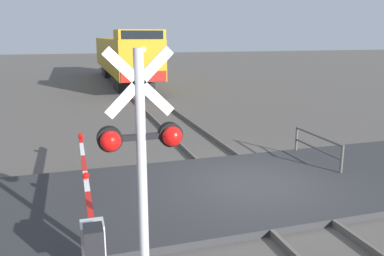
# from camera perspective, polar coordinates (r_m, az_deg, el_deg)

# --- Properties ---
(ground_plane) EXTENTS (160.00, 160.00, 0.00)m
(ground_plane) POSITION_cam_1_polar(r_m,az_deg,el_deg) (10.34, 8.72, -8.72)
(ground_plane) COLOR #514C47
(rail_track_left) EXTENTS (0.08, 80.00, 0.15)m
(rail_track_left) POSITION_cam_1_polar(r_m,az_deg,el_deg) (10.03, 5.00, -8.85)
(rail_track_left) COLOR #59544C
(rail_track_left) RESTS_ON ground_plane
(rail_track_right) EXTENTS (0.08, 80.00, 0.15)m
(rail_track_right) POSITION_cam_1_polar(r_m,az_deg,el_deg) (10.63, 12.25, -7.82)
(rail_track_right) COLOR #59544C
(rail_track_right) RESTS_ON ground_plane
(road_surface) EXTENTS (36.00, 4.72, 0.16)m
(road_surface) POSITION_cam_1_polar(r_m,az_deg,el_deg) (10.31, 8.74, -8.32)
(road_surface) COLOR #2D2D30
(road_surface) RESTS_ON ground_plane
(locomotive) EXTENTS (2.94, 19.11, 4.19)m
(locomotive) POSITION_cam_1_polar(r_m,az_deg,el_deg) (33.24, -9.98, 10.26)
(locomotive) COLOR black
(locomotive) RESTS_ON ground_plane
(crossing_signal) EXTENTS (1.18, 0.33, 3.72)m
(crossing_signal) POSITION_cam_1_polar(r_m,az_deg,el_deg) (5.45, -7.34, -3.59)
(crossing_signal) COLOR #ADADB2
(crossing_signal) RESTS_ON ground_plane
(crossing_gate) EXTENTS (0.36, 6.63, 1.16)m
(crossing_gate) POSITION_cam_1_polar(r_m,az_deg,el_deg) (7.42, -14.67, -12.03)
(crossing_gate) COLOR silver
(crossing_gate) RESTS_ON ground_plane
(guard_railing) EXTENTS (0.08, 2.36, 0.95)m
(guard_railing) POSITION_cam_1_polar(r_m,az_deg,el_deg) (12.38, 17.78, -2.50)
(guard_railing) COLOR #4C4742
(guard_railing) RESTS_ON ground_plane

